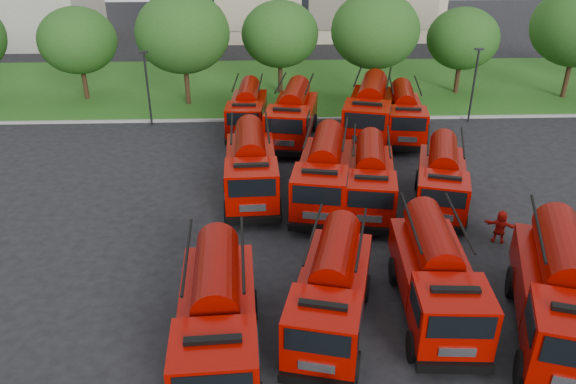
% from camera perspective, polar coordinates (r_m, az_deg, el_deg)
% --- Properties ---
extents(ground, '(140.00, 140.00, 0.00)m').
position_cam_1_polar(ground, '(23.93, 3.03, -7.70)').
color(ground, black).
rests_on(ground, ground).
extents(lawn, '(70.00, 16.00, 0.12)m').
position_cam_1_polar(lawn, '(47.52, 0.39, 10.78)').
color(lawn, '#1E5516').
rests_on(lawn, ground).
extents(curb, '(70.00, 0.30, 0.14)m').
position_cam_1_polar(curb, '(39.84, 0.88, 7.42)').
color(curb, gray).
rests_on(curb, ground).
extents(tree_1, '(5.71, 5.71, 6.98)m').
position_cam_1_polar(tree_1, '(45.65, -20.59, 14.21)').
color(tree_1, '#382314').
rests_on(tree_1, ground).
extents(tree_2, '(6.72, 6.72, 8.22)m').
position_cam_1_polar(tree_2, '(42.24, -10.65, 15.60)').
color(tree_2, '#382314').
rests_on(tree_2, ground).
extents(tree_3, '(5.88, 5.88, 7.19)m').
position_cam_1_polar(tree_3, '(44.40, -0.82, 15.73)').
color(tree_3, '#382314').
rests_on(tree_3, ground).
extents(tree_4, '(6.55, 6.55, 8.01)m').
position_cam_1_polar(tree_4, '(43.55, 8.84, 15.91)').
color(tree_4, '#382314').
rests_on(tree_4, ground).
extents(tree_5, '(5.46, 5.46, 6.68)m').
position_cam_1_polar(tree_5, '(46.45, 17.34, 14.65)').
color(tree_5, '#382314').
rests_on(tree_5, ground).
extents(lamp_post_0, '(0.60, 0.25, 5.11)m').
position_cam_1_polar(lamp_post_0, '(39.07, -14.10, 10.55)').
color(lamp_post_0, black).
rests_on(lamp_post_0, ground).
extents(lamp_post_1, '(0.60, 0.25, 5.11)m').
position_cam_1_polar(lamp_post_1, '(40.70, 18.40, 10.65)').
color(lamp_post_1, black).
rests_on(lamp_post_1, ground).
extents(fire_truck_0, '(3.00, 7.45, 3.33)m').
position_cam_1_polar(fire_truck_0, '(18.98, -7.20, -12.43)').
color(fire_truck_0, black).
rests_on(fire_truck_0, ground).
extents(fire_truck_1, '(3.89, 7.22, 3.12)m').
position_cam_1_polar(fire_truck_1, '(20.17, 4.43, -9.88)').
color(fire_truck_1, black).
rests_on(fire_truck_1, ground).
extents(fire_truck_2, '(2.93, 7.21, 3.22)m').
position_cam_1_polar(fire_truck_2, '(21.39, 14.77, -8.22)').
color(fire_truck_2, black).
rests_on(fire_truck_2, ground).
extents(fire_truck_3, '(4.93, 8.20, 3.54)m').
position_cam_1_polar(fire_truck_3, '(21.75, 25.99, -9.24)').
color(fire_truck_3, black).
rests_on(fire_truck_3, ground).
extents(fire_truck_4, '(2.93, 7.42, 3.33)m').
position_cam_1_polar(fire_truck_4, '(28.78, -3.78, 2.59)').
color(fire_truck_4, black).
rests_on(fire_truck_4, ground).
extents(fire_truck_5, '(3.81, 7.65, 3.33)m').
position_cam_1_polar(fire_truck_5, '(28.10, 3.66, 1.95)').
color(fire_truck_5, black).
rests_on(fire_truck_5, ground).
extents(fire_truck_6, '(3.40, 7.09, 3.10)m').
position_cam_1_polar(fire_truck_6, '(28.07, 8.28, 1.41)').
color(fire_truck_6, black).
rests_on(fire_truck_6, ground).
extents(fire_truck_7, '(3.99, 7.04, 3.04)m').
position_cam_1_polar(fire_truck_7, '(28.87, 15.34, 1.37)').
color(fire_truck_7, black).
rests_on(fire_truck_7, ground).
extents(fire_truck_8, '(2.71, 6.71, 3.00)m').
position_cam_1_polar(fire_truck_8, '(37.41, -4.14, 8.33)').
color(fire_truck_8, black).
rests_on(fire_truck_8, ground).
extents(fire_truck_9, '(3.79, 7.68, 3.35)m').
position_cam_1_polar(fire_truck_9, '(35.85, 0.45, 7.82)').
color(fire_truck_9, black).
rests_on(fire_truck_9, ground).
extents(fire_truck_10, '(4.58, 8.32, 3.60)m').
position_cam_1_polar(fire_truck_10, '(36.71, 8.31, 8.22)').
color(fire_truck_10, black).
rests_on(fire_truck_10, ground).
extents(fire_truck_11, '(3.25, 7.06, 3.10)m').
position_cam_1_polar(fire_truck_11, '(37.14, 11.66, 7.76)').
color(fire_truck_11, black).
rests_on(fire_truck_11, ground).
extents(firefighter_3, '(1.39, 0.95, 1.96)m').
position_cam_1_polar(firefighter_3, '(24.97, 25.59, -9.14)').
color(firefighter_3, black).
rests_on(firefighter_3, ground).
extents(firefighter_4, '(0.88, 0.83, 1.50)m').
position_cam_1_polar(firefighter_4, '(22.78, -5.69, -9.91)').
color(firefighter_4, black).
rests_on(firefighter_4, ground).
extents(firefighter_5, '(1.59, 1.14, 1.58)m').
position_cam_1_polar(firefighter_5, '(27.32, 20.49, -4.74)').
color(firefighter_5, '#B5140D').
rests_on(firefighter_5, ground).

